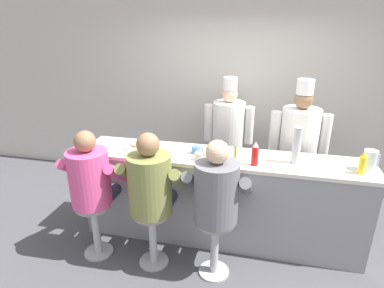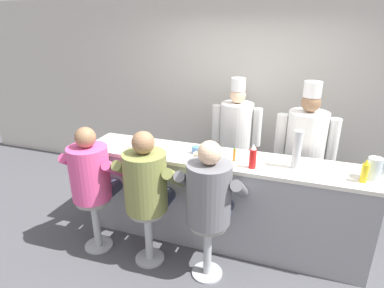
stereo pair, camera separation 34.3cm
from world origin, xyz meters
name	(u,v)px [view 1 (the left image)]	position (x,y,z in m)	size (l,w,h in m)	color
ground_plane	(214,252)	(0.00, 0.00, 0.00)	(20.00, 20.00, 0.00)	#4C4C51
wall_back	(237,96)	(0.00, 1.81, 1.35)	(10.00, 0.06, 2.70)	beige
diner_counter	(220,198)	(0.00, 0.29, 0.52)	(3.12, 0.58, 1.03)	gray
ketchup_bottle_red	(255,154)	(0.36, 0.14, 1.15)	(0.07, 0.07, 0.25)	red
mustard_bottle_yellow	(362,164)	(1.35, 0.17, 1.13)	(0.06, 0.06, 0.22)	yellow
hot_sauce_bottle_orange	(235,153)	(0.15, 0.24, 1.10)	(0.03, 0.03, 0.14)	orange
water_pitcher_clear	(370,160)	(1.44, 0.27, 1.13)	(0.15, 0.13, 0.21)	silver
breakfast_plate	(136,146)	(-0.99, 0.32, 1.05)	(0.28, 0.28, 0.05)	white
cereal_bowl	(96,149)	(-1.38, 0.11, 1.05)	(0.13, 0.13, 0.05)	white
coffee_mug_tan	(200,156)	(-0.20, 0.14, 1.07)	(0.14, 0.09, 0.08)	beige
coffee_mug_blue	(196,150)	(-0.28, 0.31, 1.07)	(0.13, 0.09, 0.08)	#4C7AB2
cup_stack_steel	(297,145)	(0.76, 0.28, 1.22)	(0.09, 0.09, 0.38)	#B7BABF
diner_seated_pink	(92,181)	(-1.24, -0.27, 0.87)	(0.62, 0.61, 1.42)	#B2B5BA
diner_seated_olive	(151,187)	(-0.60, -0.27, 0.88)	(0.64, 0.63, 1.44)	#B2B5BA
diner_seated_grey	(217,195)	(0.05, -0.27, 0.87)	(0.63, 0.62, 1.43)	#B2B5BA
cook_in_whites_near	(228,134)	(-0.04, 1.28, 0.94)	(0.67, 0.43, 1.71)	#232328
cook_in_whites_far	(298,146)	(0.84, 0.93, 0.98)	(0.69, 0.45, 1.78)	#232328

